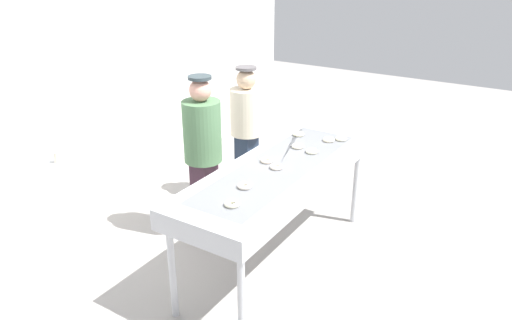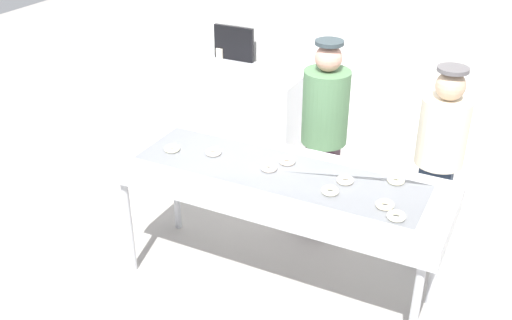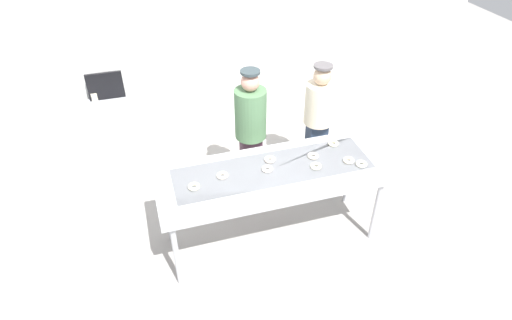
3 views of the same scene
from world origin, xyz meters
name	(u,v)px [view 1 (image 1 of 3)]	position (x,y,z in m)	size (l,w,h in m)	color
ground_plane	(277,261)	(0.00, 0.00, 0.00)	(16.00, 16.00, 0.00)	#9E9993
back_wall	(82,73)	(0.00, 2.46, 1.51)	(8.00, 0.12, 3.02)	white
fryer_conveyor	(279,175)	(0.00, 0.00, 0.91)	(2.37, 0.81, 1.00)	#B7BABF
sugar_donut_0	(245,186)	(-0.52, 0.02, 1.01)	(0.12, 0.12, 0.03)	white
sugar_donut_1	(298,134)	(0.76, 0.21, 1.01)	(0.12, 0.12, 0.03)	#FAF1C7
sugar_donut_2	(312,151)	(0.42, -0.11, 1.01)	(0.12, 0.12, 0.03)	#F5F0CD
sugar_donut_3	(277,167)	(-0.06, -0.01, 1.01)	(0.12, 0.12, 0.03)	white
sugar_donut_4	(232,204)	(-0.82, -0.07, 1.01)	(0.12, 0.12, 0.03)	white
sugar_donut_5	(329,140)	(0.78, -0.12, 1.01)	(0.12, 0.12, 0.03)	#FDEECD
sugar_donut_6	(267,160)	(0.01, 0.13, 1.01)	(0.12, 0.12, 0.03)	#FEE8CE
sugar_donut_7	(298,146)	(0.46, 0.06, 1.01)	(0.12, 0.12, 0.03)	#F7E9CE
sugar_donut_8	(341,138)	(0.88, -0.21, 1.01)	(0.12, 0.12, 0.03)	white
worker_baker	(203,148)	(0.01, 0.85, 0.97)	(0.37, 0.37, 1.68)	#3A2330
worker_assistant	(246,126)	(0.91, 0.94, 0.92)	(0.36, 0.36, 1.59)	#1F2B3F
paper_cup_0	(58,157)	(-0.78, 1.98, 0.91)	(0.08, 0.08, 0.11)	beige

